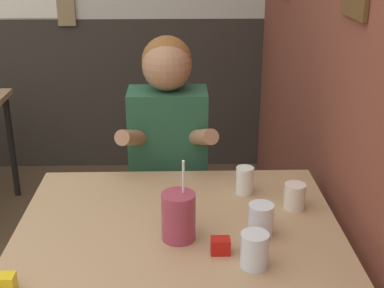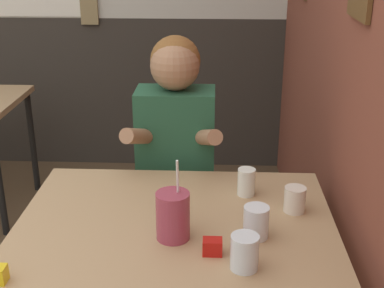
{
  "view_description": "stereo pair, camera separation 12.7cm",
  "coord_description": "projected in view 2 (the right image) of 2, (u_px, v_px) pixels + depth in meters",
  "views": [
    {
      "loc": [
        0.89,
        -1.14,
        1.65
      ],
      "look_at": [
        0.94,
        0.6,
        0.96
      ],
      "focal_mm": 50.0,
      "sensor_mm": 36.0,
      "label": 1
    },
    {
      "loc": [
        1.02,
        -1.14,
        1.65
      ],
      "look_at": [
        0.94,
        0.6,
        0.96
      ],
      "focal_mm": 50.0,
      "sensor_mm": 36.0,
      "label": 2
    }
  ],
  "objects": [
    {
      "name": "condiment_ketchup",
      "position": [
        212.0,
        247.0,
        1.63
      ],
      "size": [
        0.06,
        0.04,
        0.05
      ],
      "color": "#B7140F",
      "rests_on": "main_table"
    },
    {
      "name": "person_seated",
      "position": [
        176.0,
        168.0,
        2.4
      ],
      "size": [
        0.42,
        0.41,
        1.26
      ],
      "color": "#235138",
      "rests_on": "ground_plane"
    },
    {
      "name": "cocktail_pitcher",
      "position": [
        173.0,
        216.0,
        1.7
      ],
      "size": [
        0.11,
        0.11,
        0.28
      ],
      "color": "#99384C",
      "rests_on": "main_table"
    },
    {
      "name": "glass_near_pitcher",
      "position": [
        256.0,
        222.0,
        1.71
      ],
      "size": [
        0.08,
        0.08,
        0.11
      ],
      "color": "silver",
      "rests_on": "main_table"
    },
    {
      "name": "glass_by_brick",
      "position": [
        245.0,
        252.0,
        1.55
      ],
      "size": [
        0.08,
        0.08,
        0.11
      ],
      "color": "silver",
      "rests_on": "main_table"
    },
    {
      "name": "glass_far_side",
      "position": [
        295.0,
        199.0,
        1.88
      ],
      "size": [
        0.08,
        0.08,
        0.09
      ],
      "color": "silver",
      "rests_on": "main_table"
    },
    {
      "name": "brick_wall_right",
      "position": [
        332.0,
        6.0,
        2.36
      ],
      "size": [
        0.08,
        4.61,
        2.7
      ],
      "color": "brown",
      "rests_on": "ground_plane"
    },
    {
      "name": "main_table",
      "position": [
        175.0,
        243.0,
        1.81
      ],
      "size": [
        1.09,
        0.92,
        0.73
      ],
      "color": "tan",
      "rests_on": "ground_plane"
    },
    {
      "name": "glass_center",
      "position": [
        246.0,
        182.0,
        1.99
      ],
      "size": [
        0.07,
        0.07,
        0.1
      ],
      "color": "silver",
      "rests_on": "main_table"
    }
  ]
}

